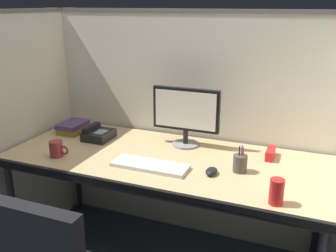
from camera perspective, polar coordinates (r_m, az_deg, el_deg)
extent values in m
cube|color=beige|center=(2.59, 3.26, -0.49)|extent=(2.20, 0.05, 1.55)
cube|color=#605B56|center=(2.45, 3.60, 17.19)|extent=(2.21, 0.06, 0.02)
cube|color=beige|center=(2.65, -21.71, -1.40)|extent=(0.05, 1.40, 1.55)
cube|color=#605B56|center=(2.51, -23.89, 15.76)|extent=(0.06, 1.41, 0.02)
cube|color=tan|center=(2.22, -0.48, -5.28)|extent=(1.90, 0.80, 0.04)
cube|color=black|center=(1.91, -4.99, -9.66)|extent=(1.90, 0.02, 0.05)
cylinder|color=black|center=(2.60, -22.50, -12.24)|extent=(0.04, 0.04, 0.70)
cylinder|color=black|center=(3.05, -13.70, -6.62)|extent=(0.04, 0.04, 0.70)
cylinder|color=black|center=(2.56, 21.99, -12.67)|extent=(0.04, 0.04, 0.70)
cylinder|color=gray|center=(2.40, 2.68, -2.78)|extent=(0.17, 0.17, 0.01)
cylinder|color=black|center=(2.38, 2.70, -1.61)|extent=(0.03, 0.03, 0.09)
cube|color=black|center=(2.32, 2.77, 2.56)|extent=(0.43, 0.03, 0.27)
cube|color=silver|center=(2.31, 2.62, 2.45)|extent=(0.39, 0.01, 0.23)
cube|color=silver|center=(2.08, -2.78, -6.06)|extent=(0.43, 0.15, 0.02)
ellipsoid|color=black|center=(2.01, 6.65, -6.88)|extent=(0.06, 0.10, 0.03)
cylinder|color=#59595B|center=(2.02, 6.81, -6.35)|extent=(0.01, 0.01, 0.01)
cylinder|color=#4C4742|center=(2.05, 10.95, -5.63)|extent=(0.08, 0.08, 0.09)
cylinder|color=red|center=(2.03, 11.35, -5.00)|extent=(0.01, 0.01, 0.14)
cylinder|color=#263FB2|center=(2.05, 11.17, -4.71)|extent=(0.01, 0.01, 0.14)
cylinder|color=black|center=(2.04, 10.80, -4.85)|extent=(0.01, 0.01, 0.14)
cylinder|color=#993333|center=(2.31, -16.72, -3.35)|extent=(0.08, 0.08, 0.09)
torus|color=#993333|center=(2.27, -15.57, -3.58)|extent=(0.06, 0.01, 0.06)
cube|color=red|center=(2.28, 15.39, -4.03)|extent=(0.04, 0.15, 0.06)
cylinder|color=red|center=(1.77, 16.26, -9.62)|extent=(0.07, 0.07, 0.12)
cube|color=black|center=(2.54, -10.54, -1.37)|extent=(0.17, 0.19, 0.06)
cube|color=black|center=(2.55, -11.64, -0.26)|extent=(0.04, 0.17, 0.03)
cube|color=gray|center=(2.51, -10.21, -0.89)|extent=(0.07, 0.09, 0.00)
cube|color=olive|center=(2.71, -14.19, -0.53)|extent=(0.15, 0.21, 0.04)
cube|color=#4C3366|center=(2.70, -14.36, 0.20)|extent=(0.15, 0.21, 0.03)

